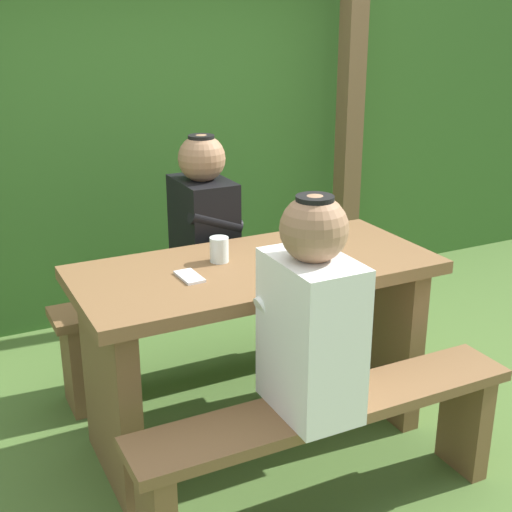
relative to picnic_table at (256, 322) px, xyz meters
The scene contains 11 objects.
ground_plane 0.52m from the picnic_table, ahead, with size 12.00×12.00×0.00m, color #4B6B30.
hedge_backdrop 2.01m from the picnic_table, 90.00° to the left, with size 6.40×1.01×2.04m, color #336024.
pergola_post_right 1.77m from the picnic_table, 44.50° to the left, with size 0.12×0.12×1.92m, color brown.
picnic_table is the anchor object (origin of this frame).
bench_near 0.58m from the picnic_table, 90.00° to the right, with size 1.40×0.24×0.46m.
bench_far 0.58m from the picnic_table, 90.00° to the left, with size 1.40×0.24×0.46m.
person_white_shirt 0.62m from the picnic_table, 98.57° to the right, with size 0.25×0.35×0.72m.
person_black_coat 0.61m from the picnic_table, 88.88° to the left, with size 0.25×0.35×0.72m.
drinking_glass 0.33m from the picnic_table, 142.88° to the left, with size 0.07×0.07×0.10m, color silver.
bottle_left 0.41m from the picnic_table, 17.06° to the right, with size 0.06×0.06×0.22m.
cell_phone 0.38m from the picnic_table, behind, with size 0.07×0.14×0.01m, color silver.
Camera 1 is at (-1.13, -2.25, 1.70)m, focal length 48.95 mm.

